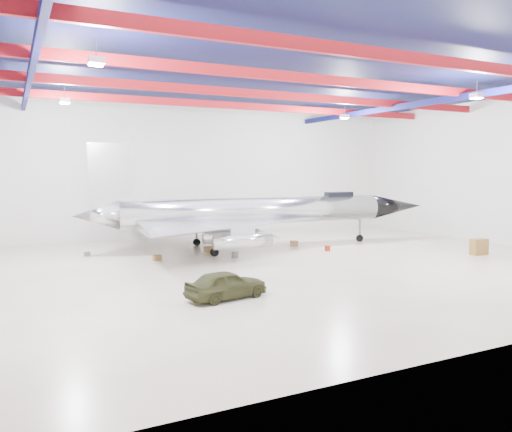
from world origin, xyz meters
TOP-DOWN VIEW (x-y plane):
  - floor at (0.00, 0.00)m, footprint 40.00×40.00m
  - wall_back at (0.00, 15.00)m, footprint 40.00×0.00m
  - wall_right at (20.00, 0.00)m, footprint 0.00×30.00m
  - ceiling at (0.00, 0.00)m, footprint 40.00×40.00m
  - ceiling_structure at (0.00, 0.00)m, footprint 39.50×29.50m
  - jet_aircraft at (2.78, 6.64)m, footprint 27.09×16.87m
  - jeep at (-4.67, -5.56)m, footprint 3.95×2.14m
  - desk at (14.82, -2.59)m, footprint 1.20×0.66m
  - crate_ply at (-4.99, 4.85)m, footprint 0.53×0.46m
  - engine_drum at (-0.25, 3.51)m, footprint 0.56×0.56m
  - parts_bin at (5.67, 6.08)m, footprint 0.69×0.63m
  - crate_small at (-8.70, 8.52)m, footprint 0.39×0.31m
  - tool_chest at (6.70, 3.23)m, footprint 0.49×0.49m
  - oil_barrel at (-1.00, 6.35)m, footprint 0.60×0.52m

SIDE VIEW (x-z plane):
  - floor at x=0.00m, z-range 0.00..0.00m
  - crate_small at x=-8.70m, z-range 0.00..0.26m
  - crate_ply at x=-4.99m, z-range 0.00..0.33m
  - tool_chest at x=6.70m, z-range 0.00..0.36m
  - oil_barrel at x=-1.00m, z-range 0.00..0.38m
  - parts_bin at x=5.67m, z-range 0.00..0.39m
  - engine_drum at x=-0.25m, z-range 0.00..0.41m
  - desk at x=14.82m, z-range 0.00..1.06m
  - jeep at x=-4.67m, z-range 0.00..1.27m
  - jet_aircraft at x=2.78m, z-range -1.27..6.11m
  - wall_back at x=0.00m, z-range -14.50..25.50m
  - wall_right at x=20.00m, z-range -9.50..20.50m
  - ceiling_structure at x=0.00m, z-range 9.79..10.86m
  - ceiling at x=0.00m, z-range 11.00..11.00m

